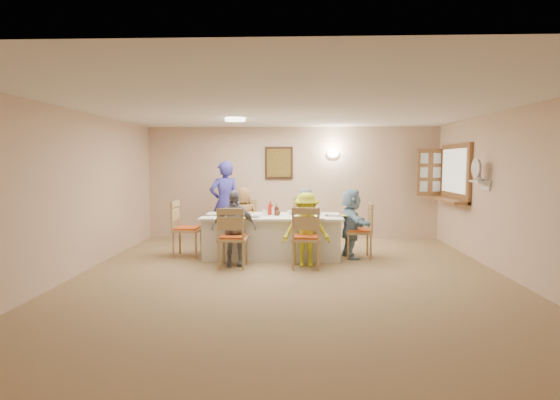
{
  "coord_description": "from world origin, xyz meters",
  "views": [
    {
      "loc": [
        0.08,
        -6.29,
        1.72
      ],
      "look_at": [
        -0.2,
        1.4,
        1.05
      ],
      "focal_mm": 28.0,
      "sensor_mm": 36.0,
      "label": 1
    }
  ],
  "objects_px": {
    "diner_right_end": "(351,223)",
    "dining_table": "(272,236)",
    "desk_fan": "(478,172)",
    "serving_hatch": "(455,173)",
    "diner_front_left": "(234,228)",
    "chair_front_right": "(306,237)",
    "diner_back_right": "(305,219)",
    "chair_left_end": "(187,228)",
    "diner_back_left": "(244,218)",
    "chair_back_left": "(244,224)",
    "caregiver": "(225,203)",
    "chair_back_right": "(304,223)",
    "condiment_ketchup": "(270,208)",
    "chair_front_left": "(233,237)",
    "diner_front_right": "(306,230)",
    "chair_right_end": "(358,230)"
  },
  "relations": [
    {
      "from": "serving_hatch",
      "to": "chair_back_left",
      "type": "distance_m",
      "value": 4.28
    },
    {
      "from": "chair_back_left",
      "to": "caregiver",
      "type": "height_order",
      "value": "caregiver"
    },
    {
      "from": "desk_fan",
      "to": "chair_front_right",
      "type": "distance_m",
      "value": 3.05
    },
    {
      "from": "chair_front_right",
      "to": "diner_front_right",
      "type": "xyz_separation_m",
      "value": [
        0.0,
        0.12,
        0.1
      ]
    },
    {
      "from": "diner_back_right",
      "to": "chair_back_left",
      "type": "bearing_deg",
      "value": -10.47
    },
    {
      "from": "chair_back_left",
      "to": "chair_back_right",
      "type": "relative_size",
      "value": 0.94
    },
    {
      "from": "chair_front_right",
      "to": "diner_back_right",
      "type": "height_order",
      "value": "diner_back_right"
    },
    {
      "from": "desk_fan",
      "to": "diner_right_end",
      "type": "distance_m",
      "value": 2.28
    },
    {
      "from": "desk_fan",
      "to": "chair_back_right",
      "type": "distance_m",
      "value": 3.28
    },
    {
      "from": "chair_back_right",
      "to": "diner_right_end",
      "type": "relative_size",
      "value": 0.82
    },
    {
      "from": "diner_back_right",
      "to": "diner_right_end",
      "type": "xyz_separation_m",
      "value": [
        0.82,
        -0.68,
        0.02
      ]
    },
    {
      "from": "chair_back_right",
      "to": "diner_right_end",
      "type": "height_order",
      "value": "diner_right_end"
    },
    {
      "from": "desk_fan",
      "to": "chair_back_left",
      "type": "distance_m",
      "value": 4.37
    },
    {
      "from": "condiment_ketchup",
      "to": "chair_front_left",
      "type": "bearing_deg",
      "value": -123.46
    },
    {
      "from": "dining_table",
      "to": "chair_right_end",
      "type": "distance_m",
      "value": 1.55
    },
    {
      "from": "dining_table",
      "to": "chair_front_left",
      "type": "bearing_deg",
      "value": -126.87
    },
    {
      "from": "dining_table",
      "to": "diner_front_left",
      "type": "bearing_deg",
      "value": -131.42
    },
    {
      "from": "desk_fan",
      "to": "serving_hatch",
      "type": "bearing_deg",
      "value": 85.34
    },
    {
      "from": "desk_fan",
      "to": "dining_table",
      "type": "distance_m",
      "value": 3.67
    },
    {
      "from": "chair_left_end",
      "to": "diner_back_left",
      "type": "bearing_deg",
      "value": -53.34
    },
    {
      "from": "chair_front_left",
      "to": "chair_front_right",
      "type": "distance_m",
      "value": 1.2
    },
    {
      "from": "chair_back_right",
      "to": "chair_left_end",
      "type": "distance_m",
      "value": 2.29
    },
    {
      "from": "diner_right_end",
      "to": "condiment_ketchup",
      "type": "height_order",
      "value": "diner_right_end"
    },
    {
      "from": "desk_fan",
      "to": "condiment_ketchup",
      "type": "bearing_deg",
      "value": 171.5
    },
    {
      "from": "chair_back_right",
      "to": "condiment_ketchup",
      "type": "bearing_deg",
      "value": -133.34
    },
    {
      "from": "chair_front_left",
      "to": "diner_front_right",
      "type": "height_order",
      "value": "diner_front_right"
    },
    {
      "from": "chair_back_right",
      "to": "diner_front_right",
      "type": "bearing_deg",
      "value": -92.93
    },
    {
      "from": "diner_back_left",
      "to": "condiment_ketchup",
      "type": "bearing_deg",
      "value": 126.86
    },
    {
      "from": "chair_back_left",
      "to": "chair_front_left",
      "type": "height_order",
      "value": "chair_front_left"
    },
    {
      "from": "desk_fan",
      "to": "diner_back_left",
      "type": "bearing_deg",
      "value": 164.16
    },
    {
      "from": "serving_hatch",
      "to": "desk_fan",
      "type": "height_order",
      "value": "serving_hatch"
    },
    {
      "from": "serving_hatch",
      "to": "chair_front_right",
      "type": "distance_m",
      "value": 3.54
    },
    {
      "from": "chair_front_right",
      "to": "diner_right_end",
      "type": "distance_m",
      "value": 1.15
    },
    {
      "from": "chair_back_right",
      "to": "diner_back_left",
      "type": "xyz_separation_m",
      "value": [
        -1.2,
        -0.12,
        0.11
      ]
    },
    {
      "from": "chair_front_left",
      "to": "chair_left_end",
      "type": "height_order",
      "value": "chair_left_end"
    },
    {
      "from": "serving_hatch",
      "to": "chair_left_end",
      "type": "relative_size",
      "value": 1.45
    },
    {
      "from": "diner_right_end",
      "to": "caregiver",
      "type": "relative_size",
      "value": 0.72
    },
    {
      "from": "diner_front_left",
      "to": "desk_fan",
      "type": "bearing_deg",
      "value": -4.87
    },
    {
      "from": "chair_front_right",
      "to": "chair_right_end",
      "type": "relative_size",
      "value": 1.02
    },
    {
      "from": "desk_fan",
      "to": "chair_left_end",
      "type": "bearing_deg",
      "value": 174.65
    },
    {
      "from": "dining_table",
      "to": "diner_back_left",
      "type": "distance_m",
      "value": 0.94
    },
    {
      "from": "chair_back_right",
      "to": "diner_right_end",
      "type": "distance_m",
      "value": 1.15
    },
    {
      "from": "caregiver",
      "to": "chair_back_left",
      "type": "bearing_deg",
      "value": 114.72
    },
    {
      "from": "serving_hatch",
      "to": "desk_fan",
      "type": "relative_size",
      "value": 5.0
    },
    {
      "from": "chair_left_end",
      "to": "diner_front_right",
      "type": "height_order",
      "value": "diner_front_right"
    },
    {
      "from": "serving_hatch",
      "to": "diner_right_end",
      "type": "relative_size",
      "value": 1.2
    },
    {
      "from": "chair_front_left",
      "to": "diner_right_end",
      "type": "bearing_deg",
      "value": -156.49
    },
    {
      "from": "serving_hatch",
      "to": "desk_fan",
      "type": "xyz_separation_m",
      "value": [
        -0.11,
        -1.35,
        0.05
      ]
    },
    {
      "from": "chair_back_left",
      "to": "diner_front_right",
      "type": "bearing_deg",
      "value": -43.22
    },
    {
      "from": "diner_right_end",
      "to": "dining_table",
      "type": "bearing_deg",
      "value": 80.54
    }
  ]
}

